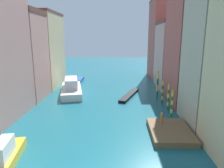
# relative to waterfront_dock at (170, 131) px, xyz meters

# --- Properties ---
(ground_plane) EXTENTS (154.00, 154.00, 0.00)m
(ground_plane) POSITION_rel_waterfront_dock_xyz_m (-8.23, 15.28, -0.32)
(ground_plane) COLOR #196070
(building_left_2) EXTENTS (7.35, 7.51, 15.18)m
(building_left_2) POSITION_rel_waterfront_dock_xyz_m (-22.60, 13.29, 7.29)
(building_left_2) COLOR tan
(building_left_2) RESTS_ON ground
(building_left_3) EXTENTS (7.35, 10.99, 15.87)m
(building_left_3) POSITION_rel_waterfront_dock_xyz_m (-22.60, 22.81, 7.63)
(building_left_3) COLOR beige
(building_left_3) RESTS_ON ground
(building_right_1) EXTENTS (7.35, 7.49, 20.32)m
(building_right_1) POSITION_rel_waterfront_dock_xyz_m (6.13, 3.13, 9.86)
(building_right_1) COLOR #BCB299
(building_right_1) RESTS_ON ground
(building_right_2) EXTENTS (7.35, 10.31, 20.29)m
(building_right_2) POSITION_rel_waterfront_dock_xyz_m (6.13, 12.40, 9.84)
(building_right_2) COLOR #B25147
(building_right_2) RESTS_ON ground
(building_right_3) EXTENTS (7.35, 10.81, 14.08)m
(building_right_3) POSITION_rel_waterfront_dock_xyz_m (6.13, 23.34, 6.74)
(building_right_3) COLOR tan
(building_right_3) RESTS_ON ground
(building_right_4) EXTENTS (7.35, 11.63, 20.44)m
(building_right_4) POSITION_rel_waterfront_dock_xyz_m (6.13, 34.68, 9.91)
(building_right_4) COLOR #B25147
(building_right_4) RESTS_ON ground
(waterfront_dock) EXTENTS (4.45, 6.29, 0.63)m
(waterfront_dock) POSITION_rel_waterfront_dock_xyz_m (0.00, 0.00, 0.00)
(waterfront_dock) COLOR brown
(waterfront_dock) RESTS_ON ground
(person_on_dock) EXTENTS (0.36, 0.36, 1.37)m
(person_on_dock) POSITION_rel_waterfront_dock_xyz_m (-0.69, 1.54, 0.95)
(person_on_dock) COLOR olive
(person_on_dock) RESTS_ON waterfront_dock
(mooring_pole_0) EXTENTS (0.32, 0.32, 3.83)m
(mooring_pole_0) POSITION_rel_waterfront_dock_xyz_m (1.36, 5.15, 1.65)
(mooring_pole_0) COLOR #197247
(mooring_pole_0) RESTS_ON ground
(mooring_pole_1) EXTENTS (0.32, 0.32, 4.06)m
(mooring_pole_1) POSITION_rel_waterfront_dock_xyz_m (1.51, 8.01, 1.76)
(mooring_pole_1) COLOR #197247
(mooring_pole_1) RESTS_ON ground
(mooring_pole_2) EXTENTS (0.30, 0.30, 3.90)m
(mooring_pole_2) POSITION_rel_waterfront_dock_xyz_m (1.31, 11.24, 1.68)
(mooring_pole_2) COLOR #197247
(mooring_pole_2) RESTS_ON ground
(mooring_pole_3) EXTENTS (0.38, 0.38, 4.89)m
(mooring_pole_3) POSITION_rel_waterfront_dock_xyz_m (1.10, 14.69, 2.19)
(mooring_pole_3) COLOR #197247
(mooring_pole_3) RESTS_ON ground
(vaporetto_white) EXTENTS (6.02, 11.56, 3.04)m
(vaporetto_white) POSITION_rel_waterfront_dock_xyz_m (-14.96, 16.57, 0.80)
(vaporetto_white) COLOR white
(vaporetto_white) RESTS_ON ground
(gondola_black) EXTENTS (4.11, 9.04, 0.46)m
(gondola_black) POSITION_rel_waterfront_dock_xyz_m (-3.87, 15.15, -0.09)
(gondola_black) COLOR black
(gondola_black) RESTS_ON ground
(motorboat_0) EXTENTS (2.15, 5.82, 0.67)m
(motorboat_0) POSITION_rel_waterfront_dock_xyz_m (-16.05, 28.49, 0.02)
(motorboat_0) COLOR #234C93
(motorboat_0) RESTS_ON ground
(motorboat_1) EXTENTS (2.83, 7.41, 2.35)m
(motorboat_1) POSITION_rel_waterfront_dock_xyz_m (-15.21, -6.60, 0.47)
(motorboat_1) COLOR gold
(motorboat_1) RESTS_ON ground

